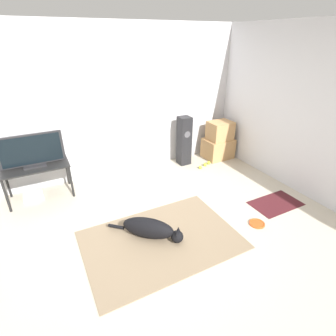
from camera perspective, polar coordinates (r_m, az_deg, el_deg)
The scene contains 16 objects.
ground_plane at distance 3.45m, azimuth -2.27°, elevation -15.39°, with size 12.00×12.00×0.00m, color #BCB29E.
wall_back at distance 4.67m, azimuth -14.00°, elevation 13.16°, with size 8.00×0.06×2.55m.
wall_right at distance 4.46m, azimuth 29.67°, elevation 9.85°, with size 0.06×8.00×2.55m.
area_rug at distance 3.45m, azimuth -1.46°, elevation -15.34°, with size 1.91×1.30×0.01m.
dog at distance 3.40m, azimuth -3.87°, elevation -13.04°, with size 0.78×0.73×0.27m.
frisbee at distance 3.88m, azimuth 18.80°, elevation -11.37°, with size 0.21×0.21×0.03m.
cardboard_box_lower at distance 5.62m, azimuth 10.79°, elevation 4.23°, with size 0.57×0.46×0.41m.
cardboard_box_upper at distance 5.48m, azimuth 11.27°, elevation 7.97°, with size 0.47×0.37×0.37m.
floor_speaker at distance 5.16m, azimuth 3.52°, elevation 5.90°, with size 0.23×0.23×0.96m.
tv_stand at distance 4.49m, azimuth -26.75°, elevation -0.41°, with size 0.96×0.50×0.55m.
tv at distance 4.38m, azimuth -27.60°, elevation 3.29°, with size 0.91×0.20×0.50m.
tennis_ball_by_boxes at distance 5.25m, azimuth 8.07°, elevation 0.73°, with size 0.07×0.07×0.07m.
tennis_ball_near_speaker at distance 5.33m, azimuth 8.86°, elevation 1.13°, with size 0.07×0.07×0.07m.
tennis_ball_loose_on_carpet at distance 5.13m, azimuth 7.07°, elevation 0.15°, with size 0.07×0.07×0.07m.
game_console at distance 4.71m, azimuth -27.25°, elevation -5.29°, with size 0.29×0.28×0.09m.
door_mat at distance 4.41m, azimuth 22.37°, elevation -7.14°, with size 0.78×0.48×0.01m.
Camera 1 is at (-1.06, -2.33, 2.32)m, focal length 28.00 mm.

